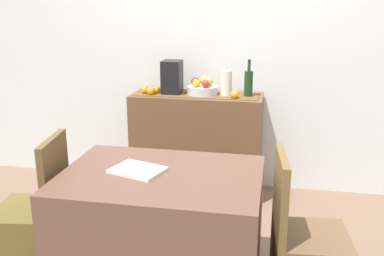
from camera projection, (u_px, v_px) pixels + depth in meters
The scene contains 20 objects.
ground_plane at pixel (192, 247), 3.11m from camera, with size 6.40×6.40×0.02m, color #7A604D.
room_wall_rear at pixel (218, 38), 3.84m from camera, with size 6.40×0.06×2.70m, color silver.
sideboard_console at pixel (197, 144), 3.88m from camera, with size 1.12×0.42×0.89m, color brown.
table_runner at pixel (197, 94), 3.75m from camera, with size 1.05×0.32×0.01m, color brown.
fruit_bowl at pixel (202, 90), 3.73m from camera, with size 0.26×0.26×0.07m, color silver.
apple_front at pixel (209, 82), 3.72m from camera, with size 0.07×0.07×0.07m, color #9AA244.
apple_left at pixel (195, 81), 3.76m from camera, with size 0.07×0.07×0.07m, color #A93121.
apple_center at pixel (196, 83), 3.68m from camera, with size 0.06×0.06×0.06m, color gold.
apple_rear at pixel (205, 84), 3.65m from camera, with size 0.07×0.07×0.07m, color #B23326.
apple_upper at pixel (204, 80), 3.80m from camera, with size 0.07×0.07×0.07m, color gold.
wine_bottle at pixel (249, 83), 3.64m from camera, with size 0.07×0.07×0.31m.
coffee_maker at pixel (172, 77), 3.75m from camera, with size 0.16×0.18×0.29m, color black.
ceramic_vase at pixel (226, 83), 3.68m from camera, with size 0.09×0.09×0.21m, color silver.
orange_loose_near_bowl at pixel (151, 91), 3.72m from camera, with size 0.07×0.07×0.07m, color orange.
orange_loose_mid at pixel (145, 90), 3.77m from camera, with size 0.07×0.07×0.07m, color orange.
orange_loose_end at pixel (235, 95), 3.58m from camera, with size 0.07×0.07×0.07m, color orange.
orange_loose_far at pixel (157, 90), 3.78m from camera, with size 0.07×0.07×0.07m, color orange.
dining_table at pixel (162, 233), 2.55m from camera, with size 1.12×0.81×0.74m, color brown.
open_book at pixel (138, 170), 2.48m from camera, with size 0.28×0.21×0.02m, color white.
chair_near_window at pixel (34, 235), 2.73m from camera, with size 0.45×0.45×0.90m.
Camera 1 is at (0.52, -2.70, 1.67)m, focal length 41.11 mm.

